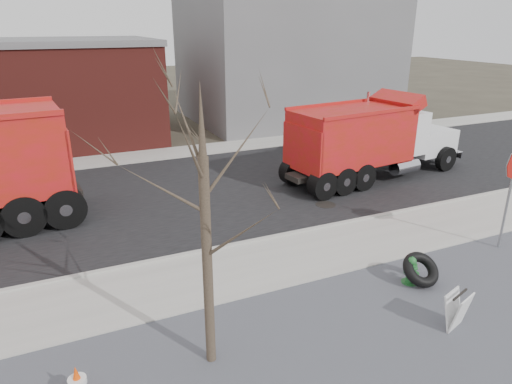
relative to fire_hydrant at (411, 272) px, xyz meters
name	(u,v)px	position (x,y,z in m)	size (l,w,h in m)	color
ground	(294,264)	(-2.11, 2.02, -0.33)	(120.00, 120.00, 0.00)	#383328
gravel_verge	(378,343)	(-2.11, -1.48, -0.32)	(60.00, 5.00, 0.03)	slate
sidewalk	(290,259)	(-2.11, 2.27, -0.30)	(60.00, 2.50, 0.06)	#9E9B93
curb	(269,238)	(-2.11, 3.57, -0.28)	(60.00, 0.15, 0.11)	#9E9B93
road	(215,189)	(-2.11, 8.32, -0.32)	(60.00, 9.40, 0.02)	black
far_sidewalk	(177,153)	(-2.11, 14.02, -0.30)	(60.00, 2.00, 0.06)	#9E9B93
building_grey	(285,56)	(6.89, 20.02, 3.67)	(12.00, 10.00, 8.00)	slate
bare_tree	(205,198)	(-5.31, -0.58, 2.96)	(3.20, 3.20, 5.20)	#382D23
fire_hydrant	(411,272)	(0.00, 0.00, 0.00)	(0.41, 0.40, 0.73)	#2A6F37
truck_tire	(421,270)	(0.19, -0.11, 0.07)	(0.93, 0.88, 0.78)	black
sandwich_board	(457,311)	(-0.38, -1.76, 0.11)	(0.68, 0.54, 0.83)	silver
dump_truck_red_a	(370,137)	(4.06, 7.07, 1.37)	(8.36, 3.19, 3.35)	black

